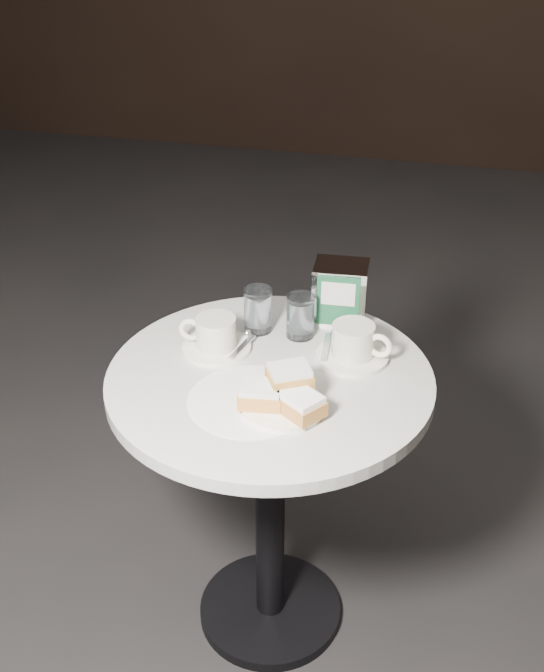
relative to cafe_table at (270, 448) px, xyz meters
The scene contains 9 objects.
ground 0.55m from the cafe_table, ahead, with size 7.00×7.00×0.00m, color black.
cafe_table is the anchor object (origin of this frame).
sugar_spill 0.22m from the cafe_table, 98.91° to the right, with size 0.26×0.26×0.00m, color white.
beignet_plate 0.26m from the cafe_table, 63.65° to the right, with size 0.20×0.20×0.08m.
coffee_cup_left 0.28m from the cafe_table, 153.45° to the left, with size 0.17×0.16×0.08m.
coffee_cup_right 0.30m from the cafe_table, 33.11° to the left, with size 0.19×0.19×0.08m.
water_glass_left 0.31m from the cafe_table, 111.78° to the left, with size 0.07×0.07×0.11m.
water_glass_right 0.30m from the cafe_table, 80.46° to the left, with size 0.08×0.08×0.10m.
napkin_dispenser 0.39m from the cafe_table, 68.54° to the left, with size 0.13×0.11×0.14m.
Camera 1 is at (0.35, -1.44, 1.75)m, focal length 45.00 mm.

